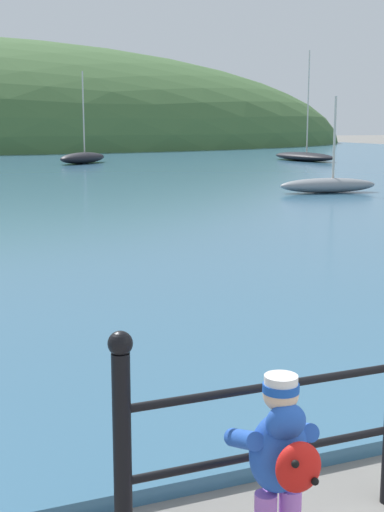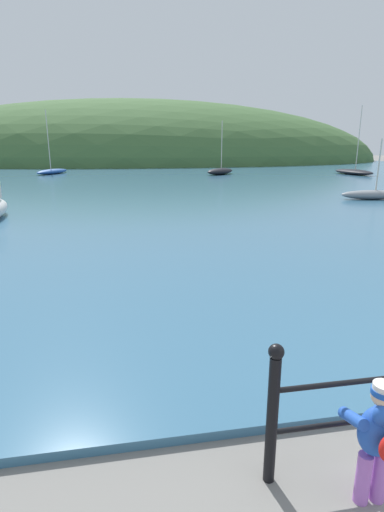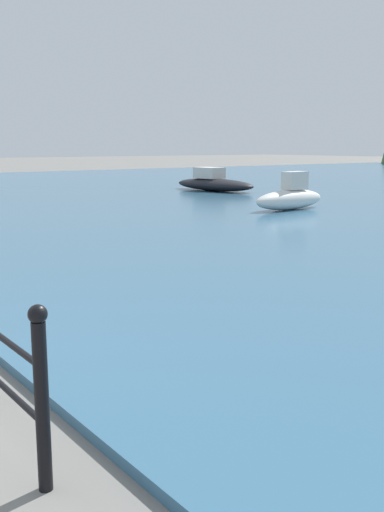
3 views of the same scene
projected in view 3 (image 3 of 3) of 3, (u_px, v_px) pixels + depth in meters
The scene contains 2 objects.
boat_green_fishing at pixel (214, 183), 27.29m from camera, with size 4.72×2.06×1.05m.
boat_white_sailboat at pixel (290, 197), 19.27m from camera, with size 1.07×3.15×1.21m.
Camera 3 is at (5.73, 0.19, 2.14)m, focal length 42.00 mm.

